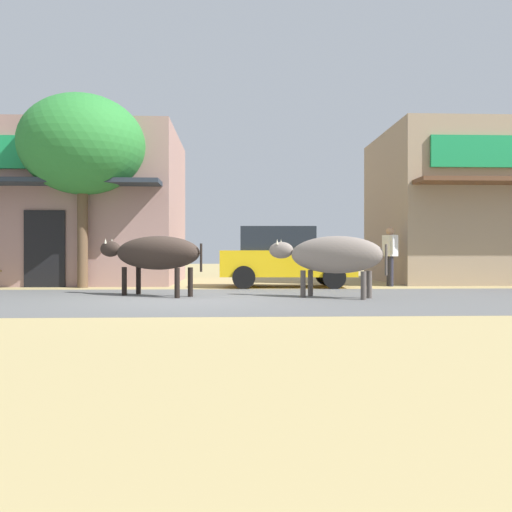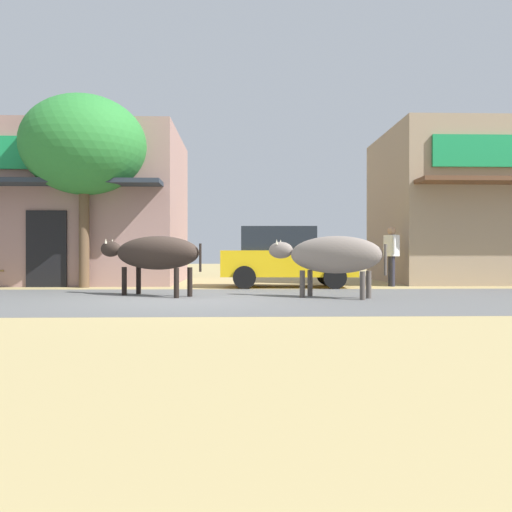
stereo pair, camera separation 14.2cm
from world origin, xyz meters
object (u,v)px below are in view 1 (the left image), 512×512
at_px(pedestrian_by_shop, 390,251).
at_px(cafe_chair_near_tree, 2,268).
at_px(parked_hatchback_car, 284,256).
at_px(roadside_tree, 83,145).
at_px(cow_far_dark, 333,255).
at_px(cow_near_brown, 154,253).

distance_m(pedestrian_by_shop, cafe_chair_near_tree, 10.86).
height_order(parked_hatchback_car, pedestrian_by_shop, pedestrian_by_shop).
bearing_deg(roadside_tree, cow_far_dark, -30.64).
relative_size(parked_hatchback_car, cow_near_brown, 1.43).
height_order(cow_far_dark, pedestrian_by_shop, pedestrian_by_shop).
height_order(pedestrian_by_shop, cafe_chair_near_tree, pedestrian_by_shop).
distance_m(parked_hatchback_car, cow_near_brown, 4.36).
xyz_separation_m(cow_near_brown, cafe_chair_near_tree, (-4.73, 3.55, -0.40)).
xyz_separation_m(parked_hatchback_car, cafe_chair_near_tree, (-7.83, 0.48, -0.33)).
bearing_deg(cafe_chair_near_tree, roadside_tree, -13.33).
relative_size(cow_near_brown, cow_far_dark, 1.08).
height_order(parked_hatchback_car, cafe_chair_near_tree, parked_hatchback_car).
height_order(cow_near_brown, cafe_chair_near_tree, cow_near_brown).
bearing_deg(roadside_tree, cow_near_brown, -51.70).
xyz_separation_m(roadside_tree, cow_near_brown, (2.36, -2.98, -2.91)).
distance_m(roadside_tree, pedestrian_by_shop, 8.95).
relative_size(cow_far_dark, cafe_chair_near_tree, 2.60).
distance_m(parked_hatchback_car, pedestrian_by_shop, 3.03).
distance_m(cow_far_dark, cafe_chair_near_tree, 9.46).
bearing_deg(cow_far_dark, cafe_chair_near_tree, 153.76).
bearing_deg(cow_near_brown, roadside_tree, 128.30).
height_order(cow_far_dark, cafe_chair_near_tree, cow_far_dark).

